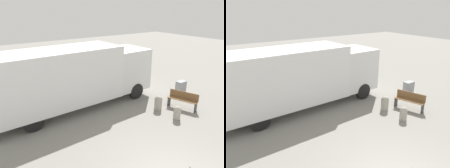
# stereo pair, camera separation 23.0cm
# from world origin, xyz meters

# --- Properties ---
(delivery_truck) EXTENTS (8.54, 2.57, 3.17)m
(delivery_truck) POSITION_xyz_m (0.11, 6.67, 1.74)
(delivery_truck) COLOR white
(delivery_truck) RESTS_ON ground
(park_bench) EXTENTS (0.86, 1.56, 0.88)m
(park_bench) POSITION_xyz_m (4.56, 3.35, 0.49)
(park_bench) COLOR brown
(park_bench) RESTS_ON ground
(bollard_near_bench) EXTENTS (0.35, 0.35, 0.67)m
(bollard_near_bench) POSITION_xyz_m (3.35, 2.72, 0.35)
(bollard_near_bench) COLOR #9E998C
(bollard_near_bench) RESTS_ON ground
(bollard_far_bench) EXTENTS (0.40, 0.40, 0.76)m
(bollard_far_bench) POSITION_xyz_m (3.39, 3.96, 0.40)
(bollard_far_bench) COLOR #9E998C
(bollard_far_bench) RESTS_ON ground
(utility_box) EXTENTS (0.61, 0.38, 0.74)m
(utility_box) POSITION_xyz_m (6.27, 4.82, 0.37)
(utility_box) COLOR gray
(utility_box) RESTS_ON ground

